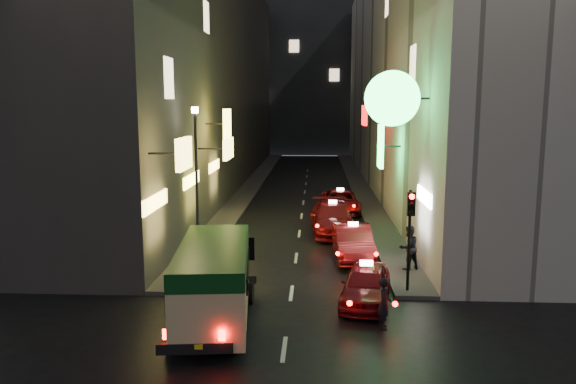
% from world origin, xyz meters
% --- Properties ---
extents(building_left, '(7.59, 52.00, 18.00)m').
position_xyz_m(building_left, '(-8.00, 33.99, 9.00)').
color(building_left, '#33312F').
rests_on(building_left, ground).
extents(building_right, '(8.40, 52.00, 18.00)m').
position_xyz_m(building_right, '(8.00, 33.99, 9.00)').
color(building_right, beige).
rests_on(building_right, ground).
extents(building_far, '(30.00, 10.00, 22.00)m').
position_xyz_m(building_far, '(0.00, 66.00, 11.00)').
color(building_far, '#313136').
rests_on(building_far, ground).
extents(sidewalk_left, '(1.50, 52.00, 0.15)m').
position_xyz_m(sidewalk_left, '(-4.25, 34.00, 0.07)').
color(sidewalk_left, '#43413E').
rests_on(sidewalk_left, ground).
extents(sidewalk_right, '(1.50, 52.00, 0.15)m').
position_xyz_m(sidewalk_right, '(4.25, 34.00, 0.07)').
color(sidewalk_right, '#43413E').
rests_on(sidewalk_right, ground).
extents(minibus, '(2.54, 5.81, 2.42)m').
position_xyz_m(minibus, '(-2.17, 5.65, 1.53)').
color(minibus, '#DDC28A').
rests_on(minibus, ground).
extents(taxi_near, '(2.69, 4.94, 1.66)m').
position_xyz_m(taxi_near, '(2.49, 7.65, 0.74)').
color(taxi_near, maroon).
rests_on(taxi_near, ground).
extents(taxi_second, '(2.35, 5.27, 1.82)m').
position_xyz_m(taxi_second, '(2.40, 13.03, 0.82)').
color(taxi_second, maroon).
rests_on(taxi_second, ground).
extents(taxi_third, '(2.61, 5.66, 1.93)m').
position_xyz_m(taxi_third, '(1.68, 17.83, 0.88)').
color(taxi_third, maroon).
rests_on(taxi_third, ground).
extents(taxi_far, '(2.20, 4.92, 1.71)m').
position_xyz_m(taxi_far, '(2.29, 23.31, 0.77)').
color(taxi_far, maroon).
rests_on(taxi_far, ground).
extents(pedestrian_crossing, '(0.38, 0.58, 1.74)m').
position_xyz_m(pedestrian_crossing, '(2.83, 5.57, 0.87)').
color(pedestrian_crossing, black).
rests_on(pedestrian_crossing, ground).
extents(pedestrian_sidewalk, '(0.87, 0.76, 1.96)m').
position_xyz_m(pedestrian_sidewalk, '(4.42, 11.09, 1.13)').
color(pedestrian_sidewalk, black).
rests_on(pedestrian_sidewalk, sidewalk_right).
extents(traffic_light, '(0.26, 0.43, 3.50)m').
position_xyz_m(traffic_light, '(4.00, 8.47, 2.69)').
color(traffic_light, black).
rests_on(traffic_light, sidewalk_right).
extents(lamp_post, '(0.28, 0.28, 6.22)m').
position_xyz_m(lamp_post, '(-4.20, 13.00, 3.72)').
color(lamp_post, black).
rests_on(lamp_post, sidewalk_left).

